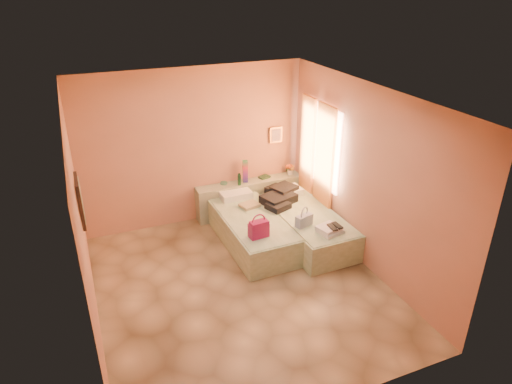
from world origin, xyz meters
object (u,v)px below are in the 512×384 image
blue_handbag (304,220)px  towel_stack (330,230)px  bed_right (306,226)px  magenta_handbag (259,229)px  flower_vase (290,168)px  green_book (264,177)px  headboard_ledge (250,197)px  bed_left (252,230)px  water_bottle (239,180)px

blue_handbag → towel_stack: size_ratio=0.83×
bed_right → magenta_handbag: 1.17m
bed_right → flower_vase: flower_vase is taller
green_book → blue_handbag: (-0.03, -1.67, -0.07)m
bed_right → towel_stack: 0.75m
headboard_ledge → magenta_handbag: magenta_handbag is taller
headboard_ledge → flower_vase: 0.95m
green_book → flower_vase: 0.54m
green_book → towel_stack: size_ratio=0.57×
green_book → flower_vase: (0.52, -0.04, 0.11)m
magenta_handbag → towel_stack: 1.13m
bed_left → magenta_handbag: (-0.14, -0.61, 0.39)m
green_book → magenta_handbag: 1.90m
headboard_ledge → magenta_handbag: (-0.51, -1.66, 0.31)m
magenta_handbag → headboard_ledge: bearing=67.4°
flower_vase → green_book: bearing=175.9°
towel_stack → headboard_ledge: bearing=106.0°
bed_right → bed_left: bearing=164.2°
flower_vase → magenta_handbag: flower_vase is taller
headboard_ledge → bed_left: 1.12m
bed_left → towel_stack: towel_stack is taller
bed_right → flower_vase: size_ratio=8.12×
water_bottle → magenta_handbag: size_ratio=0.74×
towel_stack → green_book: bearing=97.0°
magenta_handbag → towel_stack: magenta_handbag is taller
green_book → headboard_ledge: bearing=170.8°
flower_vase → water_bottle: bearing=-175.2°
bed_right → water_bottle: size_ratio=9.14×
blue_handbag → water_bottle: bearing=91.0°
flower_vase → blue_handbag: size_ratio=0.85×
towel_stack → magenta_handbag: bearing=163.9°
water_bottle → green_book: water_bottle is taller
flower_vase → magenta_handbag: 2.16m
bed_right → water_bottle: (-0.76, 1.21, 0.51)m
flower_vase → bed_left: bearing=-138.9°
bed_right → blue_handbag: 0.54m
bed_left → magenta_handbag: bearing=-104.0°
bed_right → magenta_handbag: magenta_handbag is taller
green_book → magenta_handbag: bearing=-133.9°
blue_handbag → towel_stack: blue_handbag is taller
bed_left → bed_right: size_ratio=1.00×
headboard_ledge → blue_handbag: blue_handbag is taller
water_bottle → flower_vase: bearing=4.8°
magenta_handbag → blue_handbag: size_ratio=1.02×
bed_left → green_book: bearing=56.5°
towel_stack → bed_right: bearing=93.5°
green_book → towel_stack: bearing=-100.9°
green_book → blue_handbag: size_ratio=0.69×
bed_left → flower_vase: 1.70m
magenta_handbag → bed_left: bearing=71.8°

